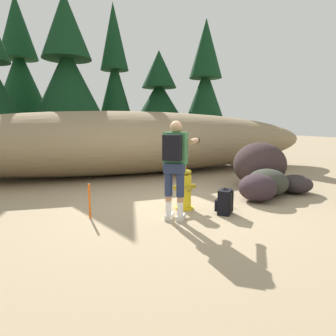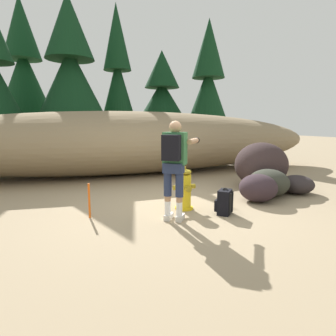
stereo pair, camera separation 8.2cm
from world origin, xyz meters
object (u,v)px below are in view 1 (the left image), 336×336
Objects in this scene: utility_worker at (176,158)px; boulder_large at (260,165)px; boulder_mid at (257,188)px; survey_stake at (90,201)px; boulder_outlier at (295,184)px; spare_backpack at (225,202)px; boulder_small at (268,182)px; fire_hydrant at (184,190)px.

utility_worker is 1.22× the size of boulder_large.
survey_stake is (-3.35, 0.12, 0.01)m from boulder_mid.
spare_backpack is at bearing -162.26° from boulder_outlier.
boulder_outlier is (0.34, -0.87, -0.35)m from boulder_large.
boulder_small is at bearing 178.04° from boulder_outlier.
fire_hydrant is at bearing -0.20° from utility_worker.
boulder_mid is (-0.95, -1.15, -0.28)m from boulder_large.
boulder_outlier is (3.31, 0.73, -0.83)m from utility_worker.
survey_stake is (-1.72, 0.08, -0.07)m from fire_hydrant.
utility_worker is at bearing -128.05° from fire_hydrant.
boulder_mid reaches higher than boulder_outlier.
spare_backpack is at bearing -153.74° from boulder_small.
boulder_mid is at bearing -1.36° from fire_hydrant.
boulder_outlier is at bearing 1.90° from survey_stake.
utility_worker is at bearing 42.75° from spare_backpack.
boulder_small is at bearing 2.68° from survey_stake.
survey_stake is at bearing 177.36° from fire_hydrant.
spare_backpack is (0.93, -0.03, -0.83)m from utility_worker.
boulder_large is at bearing 111.00° from boulder_outlier.
fire_hydrant is at bearing -156.81° from boulder_large.
fire_hydrant is 1.72m from survey_stake.
utility_worker is at bearing -167.60° from boulder_outlier.
boulder_large is 1.50× the size of boulder_small.
survey_stake reaches higher than boulder_outlier.
boulder_mid is 1.05× the size of boulder_outlier.
boulder_large is 1.00m from boulder_outlier.
survey_stake is (-2.26, 0.61, 0.08)m from spare_backpack.
fire_hydrant is 2.16m from boulder_small.
boulder_mid is 1.31× the size of survey_stake.
utility_worker is 2.73× the size of survey_stake.
boulder_large reaches higher than spare_backpack.
fire_hydrant is at bearing -173.08° from boulder_small.
boulder_large is 4.43m from survey_stake.
boulder_small is at bearing -117.70° from boulder_large.
fire_hydrant is 2.94m from boulder_outlier.
boulder_outlier is (1.29, 0.27, -0.08)m from boulder_mid.
utility_worker reaches higher than boulder_outlier.
utility_worker is 3.49m from boulder_outlier.
utility_worker reaches higher than fire_hydrant.
spare_backpack is 1.20m from boulder_mid.
boulder_small is (2.14, 0.26, -0.07)m from fire_hydrant.
boulder_small is (2.53, 0.75, -0.74)m from utility_worker.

